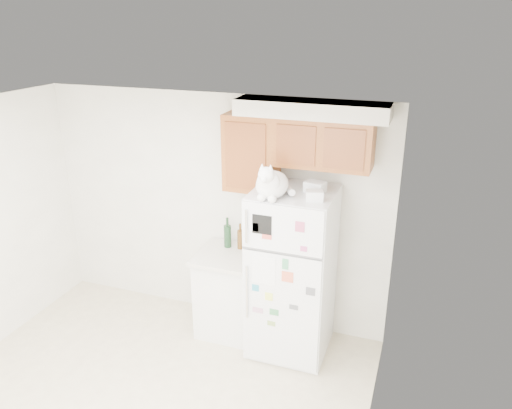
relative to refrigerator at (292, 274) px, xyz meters
The scene contains 8 objects.
room_shell 1.81m from the refrigerator, 122.61° to the right, with size 3.84×4.04×2.52m.
refrigerator is the anchor object (origin of this frame).
base_counter 0.79m from the refrigerator, behind, with size 0.64×0.64×0.92m.
cat 1.02m from the refrigerator, 122.74° to the right, with size 0.35×0.51×0.36m.
storage_box_back 0.92m from the refrigerator, 18.33° to the left, with size 0.18×0.13×0.10m, color white.
storage_box_front 0.94m from the refrigerator, 34.78° to the right, with size 0.15×0.11×0.09m, color white.
bottle_green 0.83m from the refrigerator, 164.25° to the left, with size 0.08×0.08×0.33m, color #19381E, non-canonical shape.
bottle_amber 0.69m from the refrigerator, 160.29° to the left, with size 0.07×0.07×0.28m, color #593814, non-canonical shape.
Camera 1 is at (2.11, -2.56, 3.23)m, focal length 35.00 mm.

